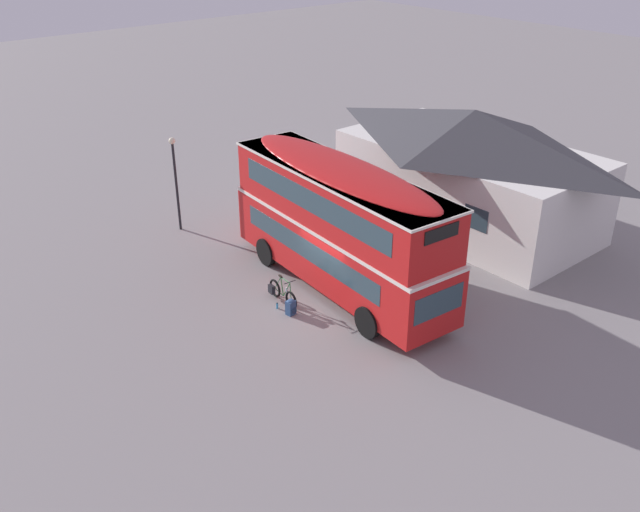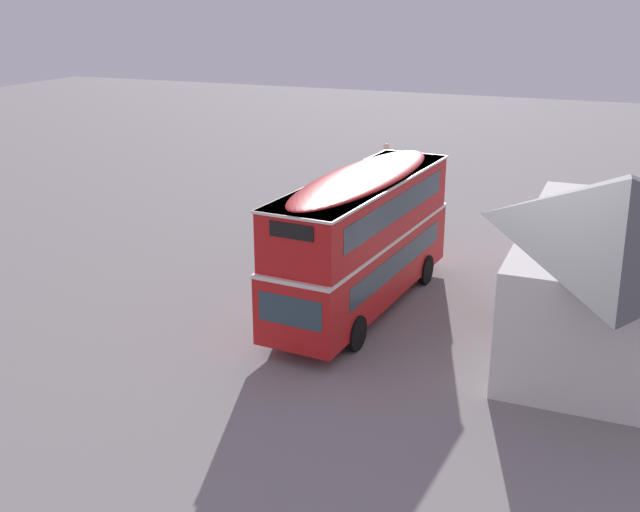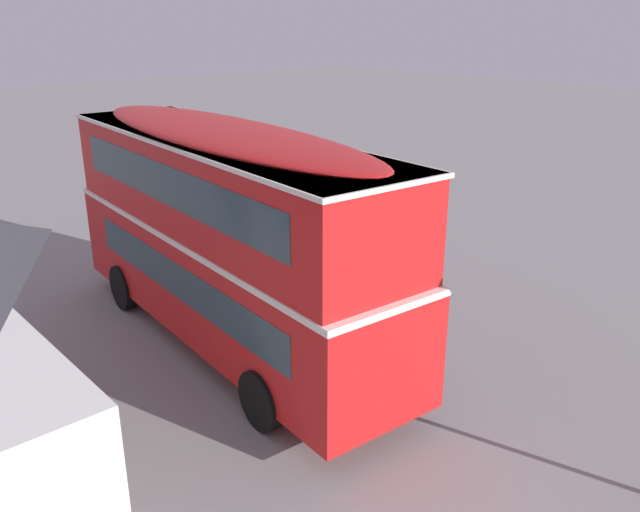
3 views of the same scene
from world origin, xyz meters
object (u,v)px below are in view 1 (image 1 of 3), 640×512
at_px(double_decker_bus, 340,222).
at_px(water_bottle_blue_sports, 277,306).
at_px(touring_bicycle, 282,293).
at_px(street_lamp, 175,173).
at_px(backpack_on_ground, 291,307).

xyz_separation_m(double_decker_bus, water_bottle_blue_sports, (-0.29, -2.65, -2.54)).
bearing_deg(touring_bicycle, double_decker_bus, 76.48).
bearing_deg(water_bottle_blue_sports, touring_bicycle, 122.42).
height_order(double_decker_bus, street_lamp, double_decker_bus).
bearing_deg(street_lamp, touring_bicycle, -3.00).
distance_m(water_bottle_blue_sports, street_lamp, 8.43).
bearing_deg(double_decker_bus, street_lamp, -167.45).
xyz_separation_m(backpack_on_ground, water_bottle_blue_sports, (-0.61, -0.13, -0.19)).
height_order(backpack_on_ground, street_lamp, street_lamp).
xyz_separation_m(double_decker_bus, street_lamp, (-8.31, -1.85, -0.05)).
distance_m(double_decker_bus, street_lamp, 8.52).
distance_m(touring_bicycle, street_lamp, 8.09).
distance_m(touring_bicycle, backpack_on_ground, 0.90).
distance_m(backpack_on_ground, water_bottle_blue_sports, 0.65).
bearing_deg(backpack_on_ground, street_lamp, 175.56).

